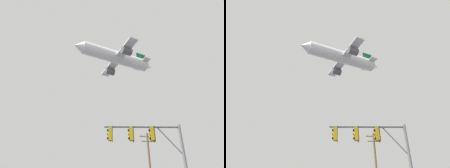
# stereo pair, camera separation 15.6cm
# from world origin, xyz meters

# --- Properties ---
(signal_pole_near) EXTENTS (5.36, 0.68, 5.91)m
(signal_pole_near) POSITION_xyz_m (2.74, 8.35, 4.56)
(signal_pole_near) COLOR slate
(signal_pole_near) RESTS_ON ground
(utility_pole) EXTENTS (2.20, 0.28, 9.95)m
(utility_pole) POSITION_xyz_m (6.51, 23.26, 5.28)
(utility_pole) COLOR brown
(utility_pole) RESTS_ON ground
(airplane) EXTENTS (21.36, 16.50, 5.96)m
(airplane) POSITION_xyz_m (3.44, 35.61, 33.36)
(airplane) COLOR white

